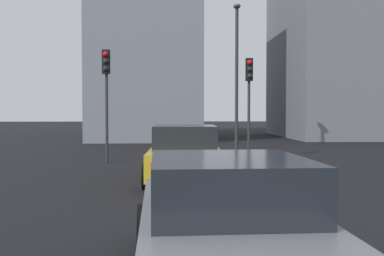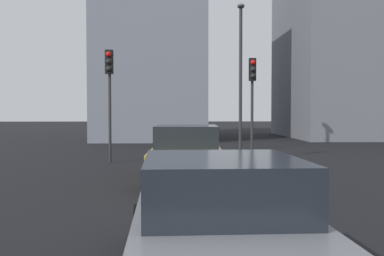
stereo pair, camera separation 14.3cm
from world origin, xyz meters
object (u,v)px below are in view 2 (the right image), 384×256
object	(u,v)px
traffic_light_near_right	(109,82)
car_yellow_lead	(186,154)
traffic_light_near_left	(252,87)
car_grey_second	(220,222)
street_lamp_kerbside	(241,64)

from	to	relation	value
traffic_light_near_right	car_yellow_lead	bearing A→B (deg)	35.48
traffic_light_near_left	traffic_light_near_right	world-z (taller)	traffic_light_near_right
car_yellow_lead	car_grey_second	xyz separation A→B (m)	(-7.64, -0.22, -0.04)
street_lamp_kerbside	car_grey_second	bearing A→B (deg)	171.46
car_yellow_lead	street_lamp_kerbside	bearing A→B (deg)	-13.89
car_yellow_lead	car_grey_second	distance (m)	7.65
car_grey_second	street_lamp_kerbside	bearing A→B (deg)	-10.28
car_grey_second	street_lamp_kerbside	size ratio (longest dim) A/B	0.62
car_yellow_lead	traffic_light_near_right	bearing A→B (deg)	32.69
car_grey_second	traffic_light_near_right	xyz separation A→B (m)	(12.37, 3.03, 2.34)
car_grey_second	traffic_light_near_left	bearing A→B (deg)	-12.51
traffic_light_near_right	street_lamp_kerbside	xyz separation A→B (m)	(5.51, -5.71, 1.24)
street_lamp_kerbside	traffic_light_near_left	bearing A→B (deg)	177.98
car_grey_second	car_yellow_lead	bearing A→B (deg)	-0.08
traffic_light_near_left	street_lamp_kerbside	bearing A→B (deg)	-179.83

